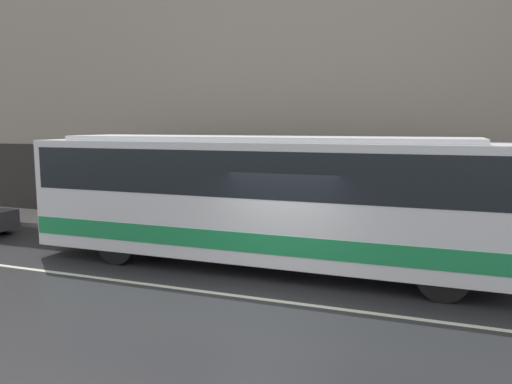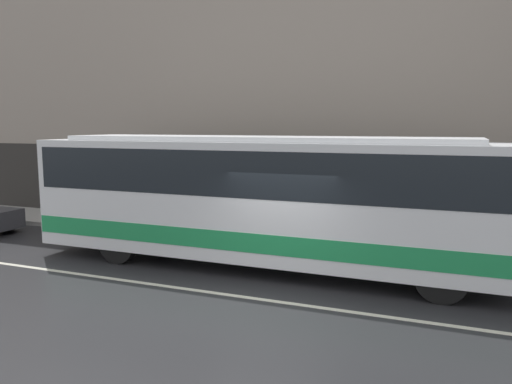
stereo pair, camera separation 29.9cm
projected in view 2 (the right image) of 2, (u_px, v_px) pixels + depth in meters
ground_plane at (264, 300)px, 10.20m from camera, size 60.00×60.00×0.00m
sidewalk at (326, 242)px, 14.95m from camera, size 60.00×2.36×0.15m
building_facade at (340, 62)px, 15.44m from camera, size 60.00×0.35×11.40m
lane_stripe at (264, 300)px, 10.20m from camera, size 54.00×0.14×0.01m
transit_bus at (261, 194)px, 12.39m from camera, size 11.86×2.51×3.28m
pedestrian_waiting at (279, 215)px, 14.78m from camera, size 0.36×0.36×1.62m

